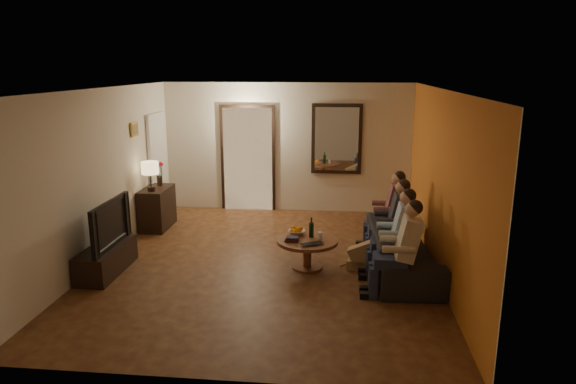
# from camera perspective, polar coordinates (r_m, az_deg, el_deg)

# --- Properties ---
(floor) EXTENTS (5.00, 6.00, 0.01)m
(floor) POSITION_cam_1_polar(r_m,az_deg,el_deg) (7.87, -2.42, -7.91)
(floor) COLOR #401C11
(floor) RESTS_ON ground
(ceiling) EXTENTS (5.00, 6.00, 0.01)m
(ceiling) POSITION_cam_1_polar(r_m,az_deg,el_deg) (7.32, -2.63, 11.35)
(ceiling) COLOR white
(ceiling) RESTS_ON back_wall
(back_wall) EXTENTS (5.00, 0.02, 2.60)m
(back_wall) POSITION_cam_1_polar(r_m,az_deg,el_deg) (10.41, -0.12, 4.93)
(back_wall) COLOR beige
(back_wall) RESTS_ON floor
(front_wall) EXTENTS (5.00, 0.02, 2.60)m
(front_wall) POSITION_cam_1_polar(r_m,az_deg,el_deg) (4.66, -7.90, -6.63)
(front_wall) COLOR beige
(front_wall) RESTS_ON floor
(left_wall) EXTENTS (0.02, 6.00, 2.60)m
(left_wall) POSITION_cam_1_polar(r_m,az_deg,el_deg) (8.23, -20.02, 1.67)
(left_wall) COLOR beige
(left_wall) RESTS_ON floor
(right_wall) EXTENTS (0.02, 6.00, 2.60)m
(right_wall) POSITION_cam_1_polar(r_m,az_deg,el_deg) (7.55, 16.62, 0.89)
(right_wall) COLOR beige
(right_wall) RESTS_ON floor
(orange_accent) EXTENTS (0.01, 6.00, 2.60)m
(orange_accent) POSITION_cam_1_polar(r_m,az_deg,el_deg) (7.55, 16.54, 0.89)
(orange_accent) COLOR orange
(orange_accent) RESTS_ON right_wall
(kitchen_doorway) EXTENTS (1.00, 0.06, 2.10)m
(kitchen_doorway) POSITION_cam_1_polar(r_m,az_deg,el_deg) (10.55, -4.47, 3.62)
(kitchen_doorway) COLOR #FFE0A5
(kitchen_doorway) RESTS_ON floor
(door_trim) EXTENTS (1.12, 0.04, 2.22)m
(door_trim) POSITION_cam_1_polar(r_m,az_deg,el_deg) (10.54, -4.48, 3.61)
(door_trim) COLOR black
(door_trim) RESTS_ON floor
(fridge_glimpse) EXTENTS (0.45, 0.03, 1.70)m
(fridge_glimpse) POSITION_cam_1_polar(r_m,az_deg,el_deg) (10.54, -3.11, 2.81)
(fridge_glimpse) COLOR silver
(fridge_glimpse) RESTS_ON floor
(mirror_frame) EXTENTS (1.00, 0.05, 1.40)m
(mirror_frame) POSITION_cam_1_polar(r_m,az_deg,el_deg) (10.29, 5.43, 5.88)
(mirror_frame) COLOR black
(mirror_frame) RESTS_ON back_wall
(mirror_glass) EXTENTS (0.86, 0.02, 1.26)m
(mirror_glass) POSITION_cam_1_polar(r_m,az_deg,el_deg) (10.26, 5.43, 5.86)
(mirror_glass) COLOR white
(mirror_glass) RESTS_ON back_wall
(white_door) EXTENTS (0.06, 0.85, 2.04)m
(white_door) POSITION_cam_1_polar(r_m,az_deg,el_deg) (10.34, -14.24, 2.86)
(white_door) COLOR white
(white_door) RESTS_ON floor
(framed_art) EXTENTS (0.03, 0.28, 0.24)m
(framed_art) POSITION_cam_1_polar(r_m,az_deg,el_deg) (9.30, -16.69, 6.69)
(framed_art) COLOR #B28C33
(framed_art) RESTS_ON left_wall
(art_canvas) EXTENTS (0.01, 0.22, 0.18)m
(art_canvas) POSITION_cam_1_polar(r_m,az_deg,el_deg) (9.29, -16.61, 6.69)
(art_canvas) COLOR brown
(art_canvas) RESTS_ON left_wall
(dresser) EXTENTS (0.45, 0.84, 0.75)m
(dresser) POSITION_cam_1_polar(r_m,az_deg,el_deg) (9.73, -14.34, -1.73)
(dresser) COLOR black
(dresser) RESTS_ON floor
(table_lamp) EXTENTS (0.30, 0.30, 0.54)m
(table_lamp) POSITION_cam_1_polar(r_m,az_deg,el_deg) (9.38, -15.03, 1.71)
(table_lamp) COLOR beige
(table_lamp) RESTS_ON dresser
(flower_vase) EXTENTS (0.14, 0.14, 0.44)m
(flower_vase) POSITION_cam_1_polar(r_m,az_deg,el_deg) (9.79, -14.11, 1.97)
(flower_vase) COLOR red
(flower_vase) RESTS_ON dresser
(tv_stand) EXTENTS (0.45, 1.20, 0.40)m
(tv_stand) POSITION_cam_1_polar(r_m,az_deg,el_deg) (7.92, -19.53, -7.05)
(tv_stand) COLOR black
(tv_stand) RESTS_ON floor
(tv) EXTENTS (1.18, 0.15, 0.68)m
(tv) POSITION_cam_1_polar(r_m,az_deg,el_deg) (7.75, -19.85, -3.32)
(tv) COLOR black
(tv) RESTS_ON tv_stand
(sofa) EXTENTS (2.24, 0.97, 0.64)m
(sofa) POSITION_cam_1_polar(r_m,az_deg,el_deg) (7.67, 12.53, -6.27)
(sofa) COLOR black
(sofa) RESTS_ON floor
(person_a) EXTENTS (0.60, 0.40, 1.20)m
(person_a) POSITION_cam_1_polar(r_m,az_deg,el_deg) (6.73, 12.65, -6.66)
(person_a) COLOR tan
(person_a) RESTS_ON sofa
(person_b) EXTENTS (0.60, 0.40, 1.20)m
(person_b) POSITION_cam_1_polar(r_m,az_deg,el_deg) (7.29, 12.12, -5.01)
(person_b) COLOR tan
(person_b) RESTS_ON sofa
(person_c) EXTENTS (0.60, 0.40, 1.20)m
(person_c) POSITION_cam_1_polar(r_m,az_deg,el_deg) (7.86, 11.67, -3.60)
(person_c) COLOR tan
(person_c) RESTS_ON sofa
(person_d) EXTENTS (0.60, 0.40, 1.20)m
(person_d) POSITION_cam_1_polar(r_m,az_deg,el_deg) (8.43, 11.28, -2.38)
(person_d) COLOR tan
(person_d) RESTS_ON sofa
(dog) EXTENTS (0.59, 0.33, 0.56)m
(dog) POSITION_cam_1_polar(r_m,az_deg,el_deg) (7.61, 8.51, -6.59)
(dog) COLOR #9D6D48
(dog) RESTS_ON floor
(coffee_table) EXTENTS (0.96, 0.96, 0.45)m
(coffee_table) POSITION_cam_1_polar(r_m,az_deg,el_deg) (7.61, 2.16, -6.87)
(coffee_table) COLOR brown
(coffee_table) RESTS_ON floor
(bowl) EXTENTS (0.26, 0.26, 0.06)m
(bowl) POSITION_cam_1_polar(r_m,az_deg,el_deg) (7.75, 0.95, -4.48)
(bowl) COLOR white
(bowl) RESTS_ON coffee_table
(oranges) EXTENTS (0.20, 0.20, 0.08)m
(oranges) POSITION_cam_1_polar(r_m,az_deg,el_deg) (7.72, 0.95, -4.00)
(oranges) COLOR orange
(oranges) RESTS_ON bowl
(wine_bottle) EXTENTS (0.07, 0.07, 0.31)m
(wine_bottle) POSITION_cam_1_polar(r_m,az_deg,el_deg) (7.58, 2.61, -3.93)
(wine_bottle) COLOR black
(wine_bottle) RESTS_ON coffee_table
(wine_glass) EXTENTS (0.06, 0.06, 0.10)m
(wine_glass) POSITION_cam_1_polar(r_m,az_deg,el_deg) (7.56, 3.57, -4.83)
(wine_glass) COLOR silver
(wine_glass) RESTS_ON coffee_table
(book_stack) EXTENTS (0.20, 0.15, 0.07)m
(book_stack) POSITION_cam_1_polar(r_m,az_deg,el_deg) (7.45, 0.43, -5.21)
(book_stack) COLOR black
(book_stack) RESTS_ON coffee_table
(laptop) EXTENTS (0.39, 0.34, 0.03)m
(laptop) POSITION_cam_1_polar(r_m,az_deg,el_deg) (7.26, 2.82, -5.92)
(laptop) COLOR black
(laptop) RESTS_ON coffee_table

